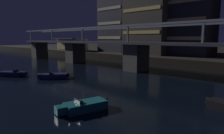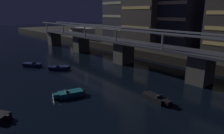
{
  "view_description": "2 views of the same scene",
  "coord_description": "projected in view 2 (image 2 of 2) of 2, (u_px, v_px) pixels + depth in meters",
  "views": [
    {
      "loc": [
        24.34,
        3.56,
        6.67
      ],
      "look_at": [
        4.69,
        24.45,
        2.54
      ],
      "focal_mm": 31.55,
      "sensor_mm": 36.0,
      "label": 1
    },
    {
      "loc": [
        37.76,
        0.15,
        13.26
      ],
      "look_at": [
        8.49,
        25.35,
        2.66
      ],
      "focal_mm": 32.03,
      "sensor_mm": 36.0,
      "label": 2
    }
  ],
  "objects": [
    {
      "name": "speedboat_near_right",
      "position": [
        69.0,
        94.0,
        32.63
      ],
      "size": [
        2.69,
        5.2,
        1.16
      ],
      "color": "#196066",
      "rests_on": "ground"
    },
    {
      "name": "tower_west_low",
      "position": [
        124.0,
        9.0,
        80.47
      ],
      "size": [
        11.35,
        13.69,
        24.66
      ],
      "color": "#282833",
      "rests_on": "far_riverbank"
    },
    {
      "name": "far_riverbank",
      "position": [
        206.0,
        42.0,
        84.08
      ],
      "size": [
        240.0,
        80.0,
        2.2
      ],
      "primitive_type": "cube",
      "color": "black",
      "rests_on": "ground"
    },
    {
      "name": "tower_central",
      "position": [
        179.0,
        10.0,
        60.83
      ],
      "size": [
        11.34,
        9.38,
        23.48
      ],
      "color": "#282833",
      "rests_on": "far_riverbank"
    },
    {
      "name": "speedboat_near_center",
      "position": [
        156.0,
        98.0,
        30.85
      ],
      "size": [
        5.23,
        2.09,
        1.16
      ],
      "color": "black",
      "rests_on": "ground"
    },
    {
      "name": "speedboat_mid_left",
      "position": [
        32.0,
        65.0,
        50.74
      ],
      "size": [
        4.74,
        3.89,
        1.16
      ],
      "color": "#19234C",
      "rests_on": "ground"
    },
    {
      "name": "river_bridge",
      "position": [
        124.0,
        48.0,
        53.09
      ],
      "size": [
        90.43,
        6.4,
        9.38
      ],
      "color": "#4C4944",
      "rests_on": "ground"
    },
    {
      "name": "speedboat_near_left",
      "position": [
        60.0,
        68.0,
        47.84
      ],
      "size": [
        3.96,
        4.71,
        1.16
      ],
      "color": "#19234C",
      "rests_on": "ground"
    },
    {
      "name": "waterfront_pavilion",
      "position": [
        82.0,
        33.0,
        89.25
      ],
      "size": [
        12.4,
        7.4,
        4.7
      ],
      "color": "#B2AD9E",
      "rests_on": "far_riverbank"
    }
  ]
}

